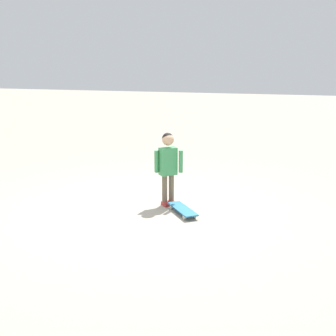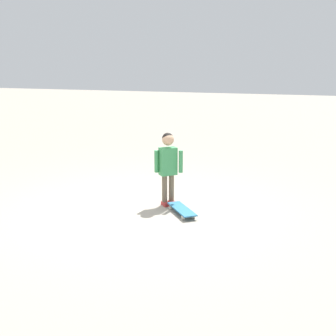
{
  "view_description": "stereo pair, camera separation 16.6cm",
  "coord_description": "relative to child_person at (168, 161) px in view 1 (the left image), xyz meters",
  "views": [
    {
      "loc": [
        5.46,
        2.35,
        2.02
      ],
      "look_at": [
        -0.38,
        0.33,
        0.55
      ],
      "focal_mm": 47.17,
      "sensor_mm": 36.0,
      "label": 1
    },
    {
      "loc": [
        5.4,
        2.51,
        2.02
      ],
      "look_at": [
        -0.38,
        0.33,
        0.55
      ],
      "focal_mm": 47.17,
      "sensor_mm": 36.0,
      "label": 2
    }
  ],
  "objects": [
    {
      "name": "child_person",
      "position": [
        0.0,
        0.0,
        0.0
      ],
      "size": [
        0.28,
        0.39,
        1.06
      ],
      "color": "brown",
      "rests_on": "ground"
    },
    {
      "name": "skateboard",
      "position": [
        0.31,
        0.32,
        -0.6
      ],
      "size": [
        0.62,
        0.57,
        0.07
      ],
      "color": "teal",
      "rests_on": "ground"
    },
    {
      "name": "ground_plane",
      "position": [
        0.37,
        -0.33,
        -0.66
      ],
      "size": [
        50.0,
        50.0,
        0.0
      ],
      "primitive_type": "plane",
      "color": "#9E9384"
    }
  ]
}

